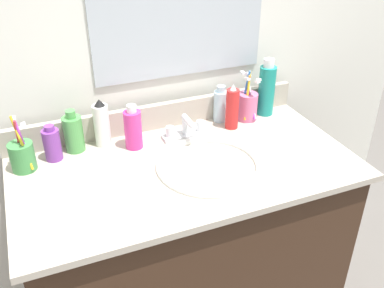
{
  "coord_description": "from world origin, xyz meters",
  "views": [
    {
      "loc": [
        -0.41,
        -1.04,
        1.55
      ],
      "look_at": [
        0.02,
        0.0,
        0.89
      ],
      "focal_mm": 40.69,
      "sensor_mm": 36.0,
      "label": 1
    }
  ],
  "objects_px": {
    "faucet": "(186,130)",
    "bottle_cream_purple": "(52,144)",
    "bottle_spray_red": "(232,108)",
    "bottle_toner_green": "(73,133)",
    "cup_pink": "(247,105)",
    "bottle_gel_clear": "(220,105)",
    "bottle_mouthwash_teal": "(267,89)",
    "cup_green": "(22,155)",
    "bottle_soap_pink": "(133,129)",
    "bottle_lotion_white": "(102,124)"
  },
  "relations": [
    {
      "from": "bottle_cream_purple",
      "to": "bottle_mouthwash_teal",
      "type": "relative_size",
      "value": 0.55
    },
    {
      "from": "bottle_mouthwash_teal",
      "to": "faucet",
      "type": "bearing_deg",
      "value": -170.65
    },
    {
      "from": "bottle_cream_purple",
      "to": "cup_green",
      "type": "xyz_separation_m",
      "value": [
        -0.09,
        -0.03,
        -0.01
      ]
    },
    {
      "from": "faucet",
      "to": "bottle_cream_purple",
      "type": "xyz_separation_m",
      "value": [
        -0.43,
        0.03,
        0.03
      ]
    },
    {
      "from": "bottle_gel_clear",
      "to": "cup_pink",
      "type": "xyz_separation_m",
      "value": [
        0.1,
        -0.03,
        -0.0
      ]
    },
    {
      "from": "faucet",
      "to": "bottle_lotion_white",
      "type": "relative_size",
      "value": 0.98
    },
    {
      "from": "faucet",
      "to": "bottle_soap_pink",
      "type": "distance_m",
      "value": 0.18
    },
    {
      "from": "faucet",
      "to": "cup_pink",
      "type": "relative_size",
      "value": 0.86
    },
    {
      "from": "bottle_mouthwash_teal",
      "to": "cup_pink",
      "type": "xyz_separation_m",
      "value": [
        -0.08,
        -0.02,
        -0.04
      ]
    },
    {
      "from": "bottle_mouthwash_teal",
      "to": "cup_green",
      "type": "xyz_separation_m",
      "value": [
        -0.86,
        -0.05,
        -0.05
      ]
    },
    {
      "from": "bottle_cream_purple",
      "to": "bottle_toner_green",
      "type": "height_order",
      "value": "bottle_toner_green"
    },
    {
      "from": "bottle_soap_pink",
      "to": "bottle_mouthwash_teal",
      "type": "distance_m",
      "value": 0.52
    },
    {
      "from": "bottle_cream_purple",
      "to": "bottle_gel_clear",
      "type": "bearing_deg",
      "value": 3.81
    },
    {
      "from": "bottle_lotion_white",
      "to": "cup_pink",
      "type": "relative_size",
      "value": 0.87
    },
    {
      "from": "cup_green",
      "to": "bottle_spray_red",
      "type": "bearing_deg",
      "value": 0.13
    },
    {
      "from": "faucet",
      "to": "bottle_toner_green",
      "type": "bearing_deg",
      "value": 170.81
    },
    {
      "from": "bottle_toner_green",
      "to": "cup_pink",
      "type": "height_order",
      "value": "cup_pink"
    },
    {
      "from": "bottle_lotion_white",
      "to": "cup_green",
      "type": "height_order",
      "value": "cup_green"
    },
    {
      "from": "bottle_toner_green",
      "to": "cup_pink",
      "type": "bearing_deg",
      "value": -1.62
    },
    {
      "from": "bottle_lotion_white",
      "to": "cup_pink",
      "type": "height_order",
      "value": "cup_pink"
    },
    {
      "from": "bottle_cream_purple",
      "to": "bottle_toner_green",
      "type": "bearing_deg",
      "value": 22.83
    },
    {
      "from": "bottle_lotion_white",
      "to": "bottle_mouthwash_teal",
      "type": "relative_size",
      "value": 0.77
    },
    {
      "from": "bottle_soap_pink",
      "to": "faucet",
      "type": "bearing_deg",
      "value": -1.44
    },
    {
      "from": "bottle_toner_green",
      "to": "faucet",
      "type": "bearing_deg",
      "value": -9.19
    },
    {
      "from": "bottle_gel_clear",
      "to": "cup_pink",
      "type": "bearing_deg",
      "value": -15.91
    },
    {
      "from": "bottle_spray_red",
      "to": "cup_green",
      "type": "relative_size",
      "value": 0.93
    },
    {
      "from": "cup_green",
      "to": "bottle_lotion_white",
      "type": "bearing_deg",
      "value": 12.62
    },
    {
      "from": "bottle_gel_clear",
      "to": "bottle_spray_red",
      "type": "xyz_separation_m",
      "value": [
        0.01,
        -0.06,
        0.01
      ]
    },
    {
      "from": "cup_pink",
      "to": "bottle_gel_clear",
      "type": "bearing_deg",
      "value": 164.09
    },
    {
      "from": "bottle_toner_green",
      "to": "bottle_lotion_white",
      "type": "xyz_separation_m",
      "value": [
        0.09,
        0.0,
        0.01
      ]
    },
    {
      "from": "faucet",
      "to": "bottle_gel_clear",
      "type": "distance_m",
      "value": 0.18
    },
    {
      "from": "cup_green",
      "to": "bottle_soap_pink",
      "type": "bearing_deg",
      "value": 0.32
    },
    {
      "from": "cup_pink",
      "to": "bottle_cream_purple",
      "type": "bearing_deg",
      "value": -178.97
    },
    {
      "from": "bottle_spray_red",
      "to": "bottle_toner_green",
      "type": "relative_size",
      "value": 1.16
    },
    {
      "from": "bottle_spray_red",
      "to": "bottle_toner_green",
      "type": "distance_m",
      "value": 0.54
    },
    {
      "from": "bottle_soap_pink",
      "to": "cup_pink",
      "type": "bearing_deg",
      "value": 4.77
    },
    {
      "from": "bottle_soap_pink",
      "to": "cup_pink",
      "type": "relative_size",
      "value": 0.81
    },
    {
      "from": "bottle_mouthwash_teal",
      "to": "cup_pink",
      "type": "bearing_deg",
      "value": -169.84
    },
    {
      "from": "bottle_gel_clear",
      "to": "bottle_mouthwash_teal",
      "type": "relative_size",
      "value": 0.63
    },
    {
      "from": "bottle_cream_purple",
      "to": "bottle_mouthwash_teal",
      "type": "height_order",
      "value": "bottle_mouthwash_teal"
    },
    {
      "from": "cup_pink",
      "to": "bottle_mouthwash_teal",
      "type": "bearing_deg",
      "value": 10.16
    },
    {
      "from": "bottle_cream_purple",
      "to": "bottle_lotion_white",
      "type": "bearing_deg",
      "value": 10.64
    },
    {
      "from": "bottle_spray_red",
      "to": "cup_pink",
      "type": "bearing_deg",
      "value": 24.32
    },
    {
      "from": "bottle_spray_red",
      "to": "cup_green",
      "type": "bearing_deg",
      "value": -179.87
    },
    {
      "from": "bottle_cream_purple",
      "to": "cup_green",
      "type": "bearing_deg",
      "value": -163.86
    },
    {
      "from": "bottle_mouthwash_teal",
      "to": "cup_green",
      "type": "height_order",
      "value": "bottle_mouthwash_teal"
    },
    {
      "from": "faucet",
      "to": "bottle_gel_clear",
      "type": "xyz_separation_m",
      "value": [
        0.16,
        0.07,
        0.03
      ]
    },
    {
      "from": "bottle_spray_red",
      "to": "bottle_toner_green",
      "type": "height_order",
      "value": "bottle_spray_red"
    },
    {
      "from": "bottle_spray_red",
      "to": "bottle_mouthwash_teal",
      "type": "relative_size",
      "value": 0.77
    },
    {
      "from": "bottle_spray_red",
      "to": "bottle_lotion_white",
      "type": "relative_size",
      "value": 1.0
    }
  ]
}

